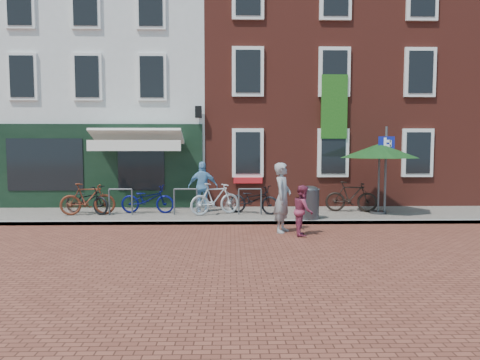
{
  "coord_description": "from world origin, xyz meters",
  "views": [
    {
      "loc": [
        -0.1,
        -11.82,
        2.15
      ],
      "look_at": [
        0.17,
        0.22,
        1.25
      ],
      "focal_mm": 31.62,
      "sensor_mm": 36.0,
      "label": 1
    }
  ],
  "objects_px": {
    "bicycle_1": "(88,199)",
    "boy": "(303,210)",
    "bicycle_0": "(87,200)",
    "bicycle_3": "(215,199)",
    "bicycle_2": "(148,199)",
    "parasol": "(380,148)",
    "cafe_person": "(203,187)",
    "litter_bin": "(309,201)",
    "woman": "(283,198)",
    "parking_sign": "(386,159)",
    "bicycle_5": "(351,197)",
    "bicycle_4": "(254,200)"
  },
  "relations": [
    {
      "from": "bicycle_1",
      "to": "boy",
      "type": "bearing_deg",
      "value": -124.83
    },
    {
      "from": "bicycle_0",
      "to": "bicycle_3",
      "type": "height_order",
      "value": "bicycle_3"
    },
    {
      "from": "bicycle_2",
      "to": "parasol",
      "type": "bearing_deg",
      "value": -88.45
    },
    {
      "from": "cafe_person",
      "to": "bicycle_1",
      "type": "bearing_deg",
      "value": 8.75
    },
    {
      "from": "litter_bin",
      "to": "woman",
      "type": "relative_size",
      "value": 0.58
    },
    {
      "from": "boy",
      "to": "bicycle_2",
      "type": "distance_m",
      "value": 5.39
    },
    {
      "from": "boy",
      "to": "parking_sign",
      "type": "bearing_deg",
      "value": -43.52
    },
    {
      "from": "parking_sign",
      "to": "boy",
      "type": "xyz_separation_m",
      "value": [
        -3.03,
        -2.68,
        -1.2
      ]
    },
    {
      "from": "bicycle_2",
      "to": "bicycle_5",
      "type": "relative_size",
      "value": 1.03
    },
    {
      "from": "boy",
      "to": "bicycle_1",
      "type": "relative_size",
      "value": 0.76
    },
    {
      "from": "litter_bin",
      "to": "boy",
      "type": "relative_size",
      "value": 0.83
    },
    {
      "from": "bicycle_0",
      "to": "bicycle_4",
      "type": "distance_m",
      "value": 5.24
    },
    {
      "from": "boy",
      "to": "bicycle_1",
      "type": "bearing_deg",
      "value": 71.36
    },
    {
      "from": "litter_bin",
      "to": "parasol",
      "type": "relative_size",
      "value": 0.42
    },
    {
      "from": "woman",
      "to": "bicycle_2",
      "type": "relative_size",
      "value": 1.06
    },
    {
      "from": "litter_bin",
      "to": "cafe_person",
      "type": "xyz_separation_m",
      "value": [
        -3.18,
        1.5,
        0.28
      ]
    },
    {
      "from": "woman",
      "to": "bicycle_0",
      "type": "bearing_deg",
      "value": 89.28
    },
    {
      "from": "bicycle_0",
      "to": "bicycle_2",
      "type": "xyz_separation_m",
      "value": [
        1.88,
        0.12,
        0.0
      ]
    },
    {
      "from": "litter_bin",
      "to": "bicycle_1",
      "type": "bearing_deg",
      "value": 172.12
    },
    {
      "from": "parking_sign",
      "to": "cafe_person",
      "type": "bearing_deg",
      "value": 173.9
    },
    {
      "from": "bicycle_4",
      "to": "bicycle_3",
      "type": "bearing_deg",
      "value": 124.94
    },
    {
      "from": "bicycle_0",
      "to": "bicycle_4",
      "type": "xyz_separation_m",
      "value": [
        5.24,
        -0.04,
        0.0
      ]
    },
    {
      "from": "bicycle_2",
      "to": "bicycle_3",
      "type": "xyz_separation_m",
      "value": [
        2.16,
        -0.36,
        0.05
      ]
    },
    {
      "from": "boy",
      "to": "bicycle_0",
      "type": "height_order",
      "value": "boy"
    },
    {
      "from": "parasol",
      "to": "boy",
      "type": "distance_m",
      "value": 4.29
    },
    {
      "from": "woman",
      "to": "boy",
      "type": "relative_size",
      "value": 1.43
    },
    {
      "from": "litter_bin",
      "to": "parking_sign",
      "type": "bearing_deg",
      "value": 19.29
    },
    {
      "from": "bicycle_2",
      "to": "bicycle_4",
      "type": "relative_size",
      "value": 1.0
    },
    {
      "from": "litter_bin",
      "to": "parasol",
      "type": "xyz_separation_m",
      "value": [
        2.38,
        1.0,
        1.53
      ]
    },
    {
      "from": "bicycle_0",
      "to": "bicycle_5",
      "type": "height_order",
      "value": "bicycle_5"
    },
    {
      "from": "bicycle_0",
      "to": "bicycle_3",
      "type": "xyz_separation_m",
      "value": [
        4.03,
        -0.24,
        0.05
      ]
    },
    {
      "from": "parasol",
      "to": "bicycle_0",
      "type": "height_order",
      "value": "parasol"
    },
    {
      "from": "parasol",
      "to": "bicycle_1",
      "type": "height_order",
      "value": "parasol"
    },
    {
      "from": "woman",
      "to": "bicycle_4",
      "type": "distance_m",
      "value": 2.59
    },
    {
      "from": "litter_bin",
      "to": "bicycle_2",
      "type": "distance_m",
      "value": 5.09
    },
    {
      "from": "bicycle_3",
      "to": "cafe_person",
      "type": "bearing_deg",
      "value": 9.12
    },
    {
      "from": "bicycle_4",
      "to": "boy",
      "type": "bearing_deg",
      "value": -133.99
    },
    {
      "from": "woman",
      "to": "boy",
      "type": "distance_m",
      "value": 0.67
    },
    {
      "from": "cafe_person",
      "to": "bicycle_0",
      "type": "relative_size",
      "value": 0.96
    },
    {
      "from": "parasol",
      "to": "bicycle_4",
      "type": "xyz_separation_m",
      "value": [
        -3.93,
        0.11,
        -1.63
      ]
    },
    {
      "from": "litter_bin",
      "to": "bicycle_3",
      "type": "height_order",
      "value": "litter_bin"
    },
    {
      "from": "bicycle_4",
      "to": "parasol",
      "type": "bearing_deg",
      "value": -65.77
    },
    {
      "from": "parking_sign",
      "to": "parasol",
      "type": "height_order",
      "value": "parking_sign"
    },
    {
      "from": "bicycle_1",
      "to": "bicycle_2",
      "type": "relative_size",
      "value": 0.97
    },
    {
      "from": "litter_bin",
      "to": "bicycle_2",
      "type": "bearing_deg",
      "value": 165.51
    },
    {
      "from": "cafe_person",
      "to": "bicycle_5",
      "type": "xyz_separation_m",
      "value": [
        4.81,
        -0.11,
        -0.32
      ]
    },
    {
      "from": "woman",
      "to": "bicycle_0",
      "type": "xyz_separation_m",
      "value": [
        -5.85,
        2.53,
        -0.35
      ]
    },
    {
      "from": "bicycle_1",
      "to": "parking_sign",
      "type": "bearing_deg",
      "value": -101.42
    },
    {
      "from": "cafe_person",
      "to": "bicycle_1",
      "type": "height_order",
      "value": "cafe_person"
    },
    {
      "from": "bicycle_5",
      "to": "parasol",
      "type": "bearing_deg",
      "value": -106.19
    }
  ]
}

